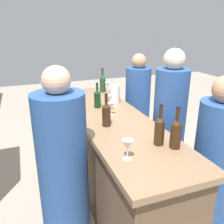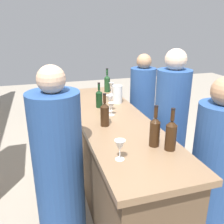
# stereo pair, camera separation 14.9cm
# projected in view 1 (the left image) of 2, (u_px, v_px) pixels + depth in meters

# --- Properties ---
(ground_plane) EXTENTS (12.00, 12.00, 0.00)m
(ground_plane) POSITION_uv_depth(u_px,v_px,m) (112.00, 195.00, 2.80)
(ground_plane) COLOR #9E9384
(bar_counter) EXTENTS (2.42, 0.67, 0.97)m
(bar_counter) POSITION_uv_depth(u_px,v_px,m) (112.00, 158.00, 2.63)
(bar_counter) COLOR brown
(bar_counter) RESTS_ON ground
(wine_bottle_leftmost_amber_brown) EXTENTS (0.08, 0.08, 0.32)m
(wine_bottle_leftmost_amber_brown) POSITION_uv_depth(u_px,v_px,m) (176.00, 133.00, 1.81)
(wine_bottle_leftmost_amber_brown) COLOR #331E0F
(wine_bottle_leftmost_amber_brown) RESTS_ON bar_counter
(wine_bottle_second_left_amber_brown) EXTENTS (0.08, 0.08, 0.32)m
(wine_bottle_second_left_amber_brown) POSITION_uv_depth(u_px,v_px,m) (159.00, 130.00, 1.86)
(wine_bottle_second_left_amber_brown) COLOR #331E0F
(wine_bottle_second_left_amber_brown) RESTS_ON bar_counter
(wine_bottle_center_amber_brown) EXTENTS (0.08, 0.08, 0.31)m
(wine_bottle_center_amber_brown) POSITION_uv_depth(u_px,v_px,m) (106.00, 114.00, 2.21)
(wine_bottle_center_amber_brown) COLOR #331E0F
(wine_bottle_center_amber_brown) RESTS_ON bar_counter
(wine_bottle_second_right_dark_green) EXTENTS (0.07, 0.07, 0.28)m
(wine_bottle_second_right_dark_green) POSITION_uv_depth(u_px,v_px,m) (97.00, 98.00, 2.70)
(wine_bottle_second_right_dark_green) COLOR black
(wine_bottle_second_right_dark_green) RESTS_ON bar_counter
(wine_bottle_rightmost_olive_green) EXTENTS (0.08, 0.08, 0.32)m
(wine_bottle_rightmost_olive_green) POSITION_uv_depth(u_px,v_px,m) (103.00, 83.00, 3.33)
(wine_bottle_rightmost_olive_green) COLOR #193D1E
(wine_bottle_rightmost_olive_green) RESTS_ON bar_counter
(wine_glass_near_left) EXTENTS (0.06, 0.06, 0.16)m
(wine_glass_near_left) POSITION_uv_depth(u_px,v_px,m) (107.00, 86.00, 3.22)
(wine_glass_near_left) COLOR white
(wine_glass_near_left) RESTS_ON bar_counter
(wine_glass_near_center) EXTENTS (0.08, 0.08, 0.18)m
(wine_glass_near_center) POSITION_uv_depth(u_px,v_px,m) (109.00, 100.00, 2.58)
(wine_glass_near_center) COLOR white
(wine_glass_near_center) RESTS_ON bar_counter
(wine_glass_near_right) EXTENTS (0.07, 0.07, 0.13)m
(wine_glass_near_right) POSITION_uv_depth(u_px,v_px,m) (111.00, 106.00, 2.48)
(wine_glass_near_right) COLOR white
(wine_glass_near_right) RESTS_ON bar_counter
(wine_glass_far_left) EXTENTS (0.08, 0.08, 0.15)m
(wine_glass_far_left) POSITION_uv_depth(u_px,v_px,m) (128.00, 146.00, 1.66)
(wine_glass_far_left) COLOR white
(wine_glass_far_left) RESTS_ON bar_counter
(water_pitcher) EXTENTS (0.11, 0.11, 0.21)m
(water_pitcher) POSITION_uv_depth(u_px,v_px,m) (115.00, 94.00, 2.87)
(water_pitcher) COLOR silver
(water_pitcher) RESTS_ON bar_counter
(person_left_guest) EXTENTS (0.44, 0.44, 1.63)m
(person_left_guest) POSITION_uv_depth(u_px,v_px,m) (168.00, 131.00, 2.62)
(person_left_guest) COLOR #284C8C
(person_left_guest) RESTS_ON ground
(person_center_guest) EXTENTS (0.35, 0.35, 1.48)m
(person_center_guest) POSITION_uv_depth(u_px,v_px,m) (137.00, 111.00, 3.48)
(person_center_guest) COLOR #284C8C
(person_center_guest) RESTS_ON ground
(person_right_guest) EXTENTS (0.40, 0.40, 1.48)m
(person_right_guest) POSITION_uv_depth(u_px,v_px,m) (214.00, 166.00, 2.13)
(person_right_guest) COLOR #284C8C
(person_right_guest) RESTS_ON ground
(person_server_behind) EXTENTS (0.48, 0.48, 1.59)m
(person_server_behind) POSITION_uv_depth(u_px,v_px,m) (64.00, 174.00, 1.94)
(person_server_behind) COLOR #284C8C
(person_server_behind) RESTS_ON ground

